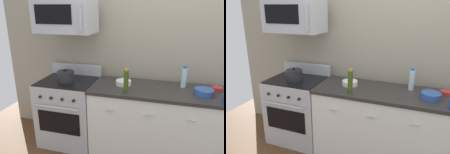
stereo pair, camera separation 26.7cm
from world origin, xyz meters
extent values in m
cube|color=#9E937F|center=(0.00, 0.41, 1.35)|extent=(5.04, 0.10, 2.70)
cube|color=white|center=(0.00, 0.00, 0.44)|extent=(1.92, 0.62, 0.88)
cube|color=#2D2B28|center=(0.00, 0.00, 0.90)|extent=(1.95, 0.65, 0.04)
cylinder|color=silver|center=(-0.67, -0.32, 0.72)|extent=(0.10, 0.02, 0.02)
cylinder|color=silver|center=(-0.22, -0.32, 0.72)|extent=(0.10, 0.02, 0.02)
cylinder|color=silver|center=(0.22, -0.32, 0.72)|extent=(0.10, 0.02, 0.02)
cube|color=#B7BABF|center=(-1.35, 0.00, 0.46)|extent=(0.76, 0.64, 0.91)
cube|color=black|center=(-1.35, -0.32, 0.45)|extent=(0.58, 0.01, 0.30)
cylinder|color=#B7BABF|center=(-1.35, -0.35, 0.68)|extent=(0.61, 0.02, 0.02)
cube|color=#B7BABF|center=(-1.35, 0.29, 0.99)|extent=(0.76, 0.06, 0.16)
cube|color=black|center=(-1.35, 0.00, 0.92)|extent=(0.73, 0.61, 0.01)
cylinder|color=black|center=(-1.58, -0.33, 0.79)|extent=(0.04, 0.02, 0.04)
cylinder|color=black|center=(-1.43, -0.33, 0.79)|extent=(0.04, 0.02, 0.04)
cylinder|color=black|center=(-1.27, -0.33, 0.79)|extent=(0.04, 0.02, 0.04)
cylinder|color=black|center=(-1.12, -0.33, 0.79)|extent=(0.04, 0.02, 0.04)
cube|color=#B7BABF|center=(-1.35, 0.05, 1.75)|extent=(0.74, 0.40, 0.40)
cube|color=black|center=(-1.41, -0.15, 1.78)|extent=(0.48, 0.01, 0.22)
cube|color=#B7BABF|center=(-1.05, -0.17, 1.75)|extent=(0.02, 0.04, 0.30)
cylinder|color=#385114|center=(-0.51, -0.20, 1.05)|extent=(0.06, 0.06, 0.26)
cylinder|color=#B29919|center=(-0.51, -0.20, 1.19)|extent=(0.04, 0.04, 0.03)
cylinder|color=silver|center=(0.14, 0.15, 1.04)|extent=(0.06, 0.06, 0.24)
cylinder|color=blue|center=(0.14, 0.15, 1.17)|extent=(0.04, 0.04, 0.02)
cylinder|color=#2D519E|center=(0.36, -0.05, 0.96)|extent=(0.21, 0.21, 0.07)
torus|color=#2D519E|center=(0.36, -0.05, 0.98)|extent=(0.21, 0.21, 0.01)
cylinder|color=#2D519E|center=(0.36, -0.05, 0.93)|extent=(0.12, 0.12, 0.01)
cylinder|color=white|center=(-0.59, 0.03, 0.95)|extent=(0.20, 0.20, 0.06)
torus|color=white|center=(-0.59, 0.03, 0.97)|extent=(0.20, 0.20, 0.01)
cylinder|color=white|center=(-0.59, 0.03, 0.92)|extent=(0.11, 0.11, 0.01)
cylinder|color=#B72D28|center=(0.52, 0.14, 0.94)|extent=(0.13, 0.13, 0.04)
torus|color=#B72D28|center=(0.52, 0.14, 0.96)|extent=(0.13, 0.13, 0.01)
cylinder|color=#B72D28|center=(0.52, 0.14, 0.92)|extent=(0.07, 0.07, 0.01)
cylinder|color=#262628|center=(-1.35, -0.05, 0.99)|extent=(0.22, 0.22, 0.14)
sphere|color=black|center=(-1.35, -0.05, 1.08)|extent=(0.04, 0.04, 0.04)
camera|label=1|loc=(-0.04, -2.50, 1.87)|focal=34.64mm
camera|label=2|loc=(0.21, -2.42, 1.87)|focal=34.64mm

